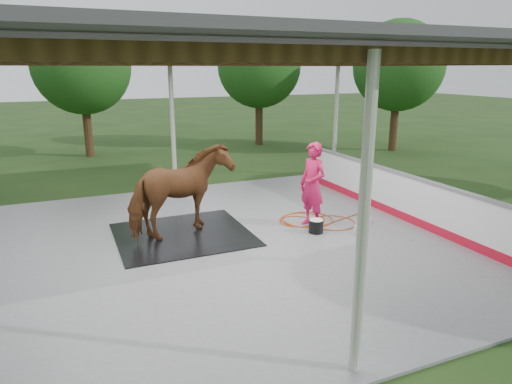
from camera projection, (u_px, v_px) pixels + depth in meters
name	position (u px, v px, depth m)	size (l,w,h in m)	color
ground	(227.00, 244.00, 9.92)	(100.00, 100.00, 0.00)	#1E3814
concrete_slab	(227.00, 243.00, 9.91)	(12.00, 10.00, 0.05)	slate
pavilion_structure	(224.00, 54.00, 8.88)	(12.60, 10.60, 4.05)	beige
dasher_board	(398.00, 196.00, 11.52)	(0.16, 8.00, 1.15)	red
tree_belt	(223.00, 64.00, 9.83)	(28.00, 28.00, 5.80)	#382314
rubber_mat	(183.00, 234.00, 10.34)	(2.94, 2.75, 0.02)	black
horse	(181.00, 192.00, 10.07)	(1.08, 2.36, 2.00)	brown
handler	(313.00, 185.00, 10.68)	(0.73, 0.48, 2.01)	#CD154D
wash_bucket	(316.00, 226.00, 10.45)	(0.34, 0.34, 0.31)	black
soap_bottle_a	(356.00, 228.00, 10.37)	(0.10, 0.10, 0.27)	silver
soap_bottle_b	(370.00, 220.00, 11.03)	(0.08, 0.08, 0.18)	#338CD8
hose_coil	(312.00, 221.00, 11.27)	(2.42, 1.64, 0.02)	#A33B0B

